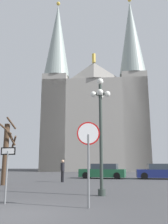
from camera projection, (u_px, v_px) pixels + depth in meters
ground_plane at (12, 215)px, 7.04m from camera, size 120.00×120.00×0.00m
cathedral at (95, 114)px, 48.75m from camera, size 20.37×13.17×35.66m
stop_sign at (88, 146)px, 8.56m from camera, size 0.84×0.16×2.98m
one_way_arrow_sign at (7, 166)px, 9.24m from camera, size 0.62×0.12×2.11m
street_lamp at (101, 121)px, 11.94m from camera, size 1.03×1.03×5.81m
bare_tree at (6, 151)px, 17.10m from camera, size 1.30×1.46×4.76m
parked_car_near_navy at (159, 172)px, 23.11m from camera, size 4.25×2.14×1.45m
parked_car_far_green at (103, 171)px, 23.95m from camera, size 4.77×2.51×1.44m
pedestrian_walking at (63, 168)px, 19.47m from camera, size 0.32×0.32×1.77m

